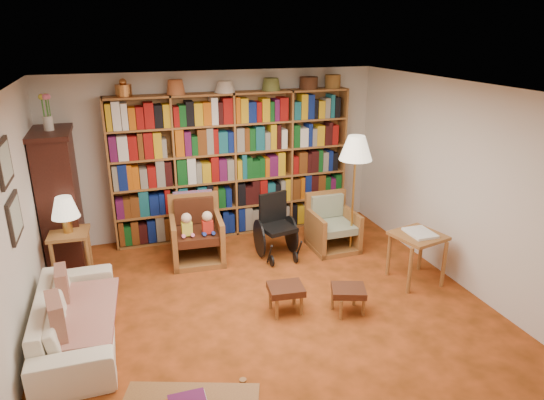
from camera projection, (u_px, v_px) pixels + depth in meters
name	position (u px, v px, depth m)	size (l,w,h in m)	color
floor	(268.00, 310.00, 5.60)	(5.00, 5.00, 0.00)	#BC4D1C
ceiling	(267.00, 90.00, 4.76)	(5.00, 5.00, 0.00)	silver
wall_back	(218.00, 154.00, 7.42)	(5.00, 5.00, 0.00)	silver
wall_front	(393.00, 347.00, 2.95)	(5.00, 5.00, 0.00)	silver
wall_left	(9.00, 239.00, 4.45)	(5.00, 5.00, 0.00)	silver
wall_right	(462.00, 187.00, 5.92)	(5.00, 5.00, 0.00)	silver
bookshelf	(234.00, 161.00, 7.35)	(3.60, 0.30, 2.42)	olive
curio_cabinet	(60.00, 198.00, 6.41)	(0.50, 0.95, 2.40)	#35140E
framed_pictures	(10.00, 190.00, 4.60)	(0.03, 0.52, 0.97)	black
sofa	(76.00, 317.00, 4.98)	(0.74, 1.88, 0.55)	#F3E9CE
sofa_throw	(81.00, 314.00, 4.98)	(0.69, 1.29, 0.04)	beige
cushion_left	(63.00, 288.00, 5.19)	(0.12, 0.37, 0.37)	maroon
cushion_right	(57.00, 324.00, 4.57)	(0.13, 0.41, 0.41)	maroon
side_table_lamp	(70.00, 244.00, 6.07)	(0.50, 0.50, 0.69)	olive
table_lamp	(65.00, 209.00, 5.90)	(0.34, 0.34, 0.46)	#BD8F3C
armchair_leather	(196.00, 233.00, 6.78)	(0.76, 0.81, 0.90)	olive
armchair_sage	(331.00, 227.00, 7.15)	(0.65, 0.67, 0.80)	olive
wheelchair	(276.00, 228.00, 6.87)	(0.51, 0.71, 0.89)	black
floor_lamp	(356.00, 153.00, 6.57)	(0.45, 0.45, 1.71)	#BD8F3C
side_table_papers	(418.00, 242.00, 6.08)	(0.67, 0.67, 0.68)	olive
footstool_a	(286.00, 291.00, 5.48)	(0.43, 0.37, 0.33)	#462112
footstool_b	(348.00, 292.00, 5.48)	(0.46, 0.43, 0.32)	#462112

